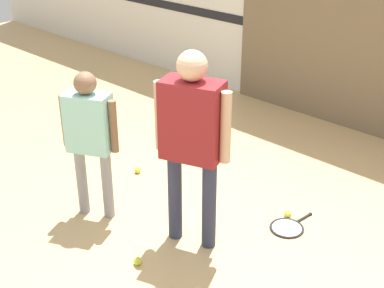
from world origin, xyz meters
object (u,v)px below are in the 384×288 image
Objects in this scene: tennis_ball_stray_left at (138,170)px; person_student_left at (90,130)px; tennis_ball_near_instructor at (138,261)px; person_instructor at (192,131)px; racket_spare_on_floor at (288,227)px; tennis_ball_by_spare_racket at (288,214)px.

person_student_left is at bearing -68.77° from tennis_ball_stray_left.
person_student_left is at bearing 164.32° from tennis_ball_near_instructor.
person_instructor is 3.25× the size of racket_spare_on_floor.
person_instructor is 1.62m from tennis_ball_stray_left.
tennis_ball_stray_left is at bearing 138.40° from tennis_ball_near_instructor.
tennis_ball_stray_left is (-1.70, -0.25, 0.02)m from racket_spare_on_floor.
racket_spare_on_floor is 7.75× the size of tennis_ball_stray_left.
tennis_ball_stray_left is (-1.20, 0.45, -0.99)m from person_instructor.
person_instructor is 1.36m from tennis_ball_by_spare_racket.
tennis_ball_near_instructor and tennis_ball_stray_left have the same top height.
person_student_left is 20.60× the size of tennis_ball_by_spare_racket.
person_student_left is 1.91m from tennis_ball_by_spare_racket.
tennis_ball_by_spare_racket is (-0.10, 0.14, 0.02)m from racket_spare_on_floor.
tennis_ball_by_spare_racket is (0.40, 0.84, -0.99)m from person_instructor.
tennis_ball_stray_left is (-1.60, -0.38, 0.00)m from tennis_ball_by_spare_racket.
tennis_ball_near_instructor is (-0.10, -0.53, -0.99)m from person_instructor.
person_instructor reaches higher than tennis_ball_by_spare_racket.
person_instructor is at bearing 79.46° from tennis_ball_near_instructor.
person_student_left is at bearing -139.03° from tennis_ball_by_spare_racket.
racket_spare_on_floor is 7.75× the size of tennis_ball_by_spare_racket.
tennis_ball_stray_left reaches higher than racket_spare_on_floor.
racket_spare_on_floor is at bearing 64.18° from tennis_ball_near_instructor.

